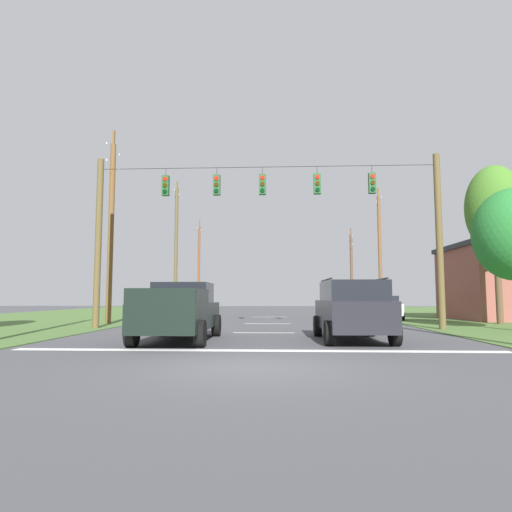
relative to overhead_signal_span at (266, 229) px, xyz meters
name	(u,v)px	position (x,y,z in m)	size (l,w,h in m)	color
ground_plane	(251,367)	(-0.04, -10.79, -4.58)	(120.00, 120.00, 0.00)	#47474C
stop_bar_stripe	(257,350)	(-0.04, -7.94, -4.57)	(13.58, 0.45, 0.01)	white
lane_dash_0	(264,333)	(-0.04, -1.94, -4.57)	(0.15, 2.50, 0.01)	white
lane_dash_1	(267,324)	(-0.04, 4.16, -4.57)	(0.15, 2.50, 0.01)	white
lane_dash_2	(270,317)	(-0.04, 12.15, -4.57)	(0.15, 2.50, 0.01)	white
overhead_signal_span	(266,229)	(0.00, 0.00, 0.00)	(15.97, 0.31, 7.99)	brown
pickup_truck	(180,312)	(-2.74, -5.40, -3.61)	(2.32, 5.42, 1.95)	black
suv_black	(352,309)	(3.01, -5.11, -3.52)	(2.27, 4.83, 2.05)	black
distant_car_crossing_white	(383,307)	(7.30, 8.70, -3.79)	(2.35, 4.46, 1.52)	silver
distant_car_oncoming	(198,306)	(-5.43, 12.77, -3.79)	(2.10, 4.34, 1.52)	silver
utility_pole_mid_right	(380,252)	(8.98, 16.60, 0.52)	(0.28, 1.84, 10.53)	brown
utility_pole_far_right	(352,270)	(8.99, 30.76, -0.07)	(0.32, 1.90, 9.27)	brown
utility_pole_mid_left	(111,227)	(-8.56, 3.38, 0.68)	(0.30, 1.99, 10.71)	brown
utility_pole_far_left	(176,249)	(-8.16, 17.25, 0.99)	(0.29, 1.77, 11.46)	brown
utility_pole_distant_right	(199,266)	(-8.34, 29.49, 0.38)	(0.26, 1.94, 10.22)	brown
tree_roadside_left	(495,210)	(12.31, 4.06, 1.59)	(3.03, 3.03, 8.60)	brown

